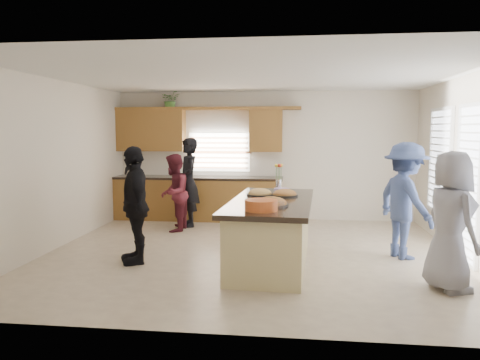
# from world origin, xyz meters

# --- Properties ---
(floor) EXTENTS (6.50, 6.50, 0.00)m
(floor) POSITION_xyz_m (0.00, 0.00, 0.00)
(floor) COLOR beige
(floor) RESTS_ON ground
(room_shell) EXTENTS (6.52, 6.02, 2.81)m
(room_shell) POSITION_xyz_m (0.00, 0.00, 1.90)
(room_shell) COLOR silver
(room_shell) RESTS_ON ground
(back_cabinetry) EXTENTS (4.08, 0.66, 2.46)m
(back_cabinetry) POSITION_xyz_m (-1.47, 2.73, 0.91)
(back_cabinetry) COLOR olive
(back_cabinetry) RESTS_ON ground
(right_wall_glazing) EXTENTS (0.06, 4.00, 2.25)m
(right_wall_glazing) POSITION_xyz_m (3.22, -0.13, 1.34)
(right_wall_glazing) COLOR white
(right_wall_glazing) RESTS_ON ground
(island) EXTENTS (1.30, 2.76, 0.95)m
(island) POSITION_xyz_m (0.35, -0.50, 0.45)
(island) COLOR #D3C183
(island) RESTS_ON ground
(platter_front) EXTENTS (0.47, 0.47, 0.19)m
(platter_front) POSITION_xyz_m (0.37, -1.03, 0.98)
(platter_front) COLOR black
(platter_front) RESTS_ON island
(platter_mid) EXTENTS (0.41, 0.41, 0.16)m
(platter_mid) POSITION_xyz_m (0.54, -0.10, 0.98)
(platter_mid) COLOR black
(platter_mid) RESTS_ON island
(platter_back) EXTENTS (0.41, 0.41, 0.17)m
(platter_back) POSITION_xyz_m (0.15, -0.06, 0.98)
(platter_back) COLOR black
(platter_back) RESTS_ON island
(salad_bowl) EXTENTS (0.42, 0.42, 0.14)m
(salad_bowl) POSITION_xyz_m (0.27, -1.44, 1.03)
(salad_bowl) COLOR orange
(salad_bowl) RESTS_ON island
(clear_cup) EXTENTS (0.08, 0.08, 0.10)m
(clear_cup) POSITION_xyz_m (0.52, -1.32, 1.00)
(clear_cup) COLOR white
(clear_cup) RESTS_ON island
(plate_stack) EXTENTS (0.25, 0.25, 0.04)m
(plate_stack) POSITION_xyz_m (0.46, 0.53, 0.97)
(plate_stack) COLOR #A57FB9
(plate_stack) RESTS_ON island
(flower_vase) EXTENTS (0.14, 0.14, 0.44)m
(flower_vase) POSITION_xyz_m (0.41, 0.71, 1.20)
(flower_vase) COLOR silver
(flower_vase) RESTS_ON island
(potted_plant) EXTENTS (0.48, 0.45, 0.44)m
(potted_plant) POSITION_xyz_m (-2.04, 2.82, 2.62)
(potted_plant) COLOR #4A8033
(potted_plant) RESTS_ON back_cabinetry
(woman_left_back) EXTENTS (0.66, 0.78, 1.81)m
(woman_left_back) POSITION_xyz_m (-1.47, 1.99, 0.90)
(woman_left_back) COLOR black
(woman_left_back) RESTS_ON ground
(woman_left_mid) EXTENTS (0.58, 0.74, 1.51)m
(woman_left_mid) POSITION_xyz_m (-1.65, 1.48, 0.75)
(woman_left_mid) COLOR maroon
(woman_left_mid) RESTS_ON ground
(woman_left_front) EXTENTS (0.83, 1.10, 1.74)m
(woman_left_front) POSITION_xyz_m (-1.66, -0.69, 0.87)
(woman_left_front) COLOR black
(woman_left_front) RESTS_ON ground
(woman_right_back) EXTENTS (1.08, 1.32, 1.79)m
(woman_right_back) POSITION_xyz_m (2.37, 0.04, 0.89)
(woman_right_back) COLOR #374879
(woman_right_back) RESTS_ON ground
(woman_right_front) EXTENTS (0.77, 0.96, 1.72)m
(woman_right_front) POSITION_xyz_m (2.58, -1.41, 0.86)
(woman_right_front) COLOR gray
(woman_right_front) RESTS_ON ground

